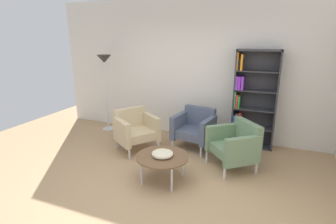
# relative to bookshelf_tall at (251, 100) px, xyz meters

# --- Properties ---
(ground_plane) EXTENTS (8.32, 8.32, 0.00)m
(ground_plane) POSITION_rel_bookshelf_tall_xyz_m (-1.24, -2.25, -0.93)
(ground_plane) COLOR tan
(plaster_back_panel) EXTENTS (6.40, 0.12, 2.90)m
(plaster_back_panel) POSITION_rel_bookshelf_tall_xyz_m (-1.24, 0.21, 0.52)
(plaster_back_panel) COLOR silver
(plaster_back_panel) RESTS_ON ground_plane
(bookshelf_tall) EXTENTS (0.80, 0.30, 1.90)m
(bookshelf_tall) POSITION_rel_bookshelf_tall_xyz_m (0.00, 0.00, 0.00)
(bookshelf_tall) COLOR #333338
(bookshelf_tall) RESTS_ON ground_plane
(coffee_table_low) EXTENTS (0.80, 0.80, 0.40)m
(coffee_table_low) POSITION_rel_bookshelf_tall_xyz_m (-1.08, -1.88, -0.56)
(coffee_table_low) COLOR brown
(coffee_table_low) RESTS_ON ground_plane
(decorative_bowl) EXTENTS (0.32, 0.32, 0.05)m
(decorative_bowl) POSITION_rel_bookshelf_tall_xyz_m (-1.08, -1.88, -0.50)
(decorative_bowl) COLOR beige
(decorative_bowl) RESTS_ON coffee_table_low
(armchair_by_bookshelf) EXTENTS (0.81, 0.76, 0.78)m
(armchair_by_bookshelf) POSITION_rel_bookshelf_tall_xyz_m (-0.96, -0.52, -0.52)
(armchair_by_bookshelf) COLOR #4C566B
(armchair_by_bookshelf) RESTS_ON ground_plane
(armchair_near_window) EXTENTS (0.93, 0.95, 0.78)m
(armchair_near_window) POSITION_rel_bookshelf_tall_xyz_m (-2.01, -1.02, -0.52)
(armchair_near_window) COLOR #C6B289
(armchair_near_window) RESTS_ON ground_plane
(armchair_spare_guest) EXTENTS (0.94, 0.95, 0.78)m
(armchair_spare_guest) POSITION_rel_bookshelf_tall_xyz_m (-0.12, -1.06, -0.52)
(armchair_spare_guest) COLOR slate
(armchair_spare_guest) RESTS_ON ground_plane
(floor_lamp_torchiere) EXTENTS (0.32, 0.32, 1.74)m
(floor_lamp_torchiere) POSITION_rel_bookshelf_tall_xyz_m (-3.16, -0.26, 0.52)
(floor_lamp_torchiere) COLOR silver
(floor_lamp_torchiere) RESTS_ON ground_plane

